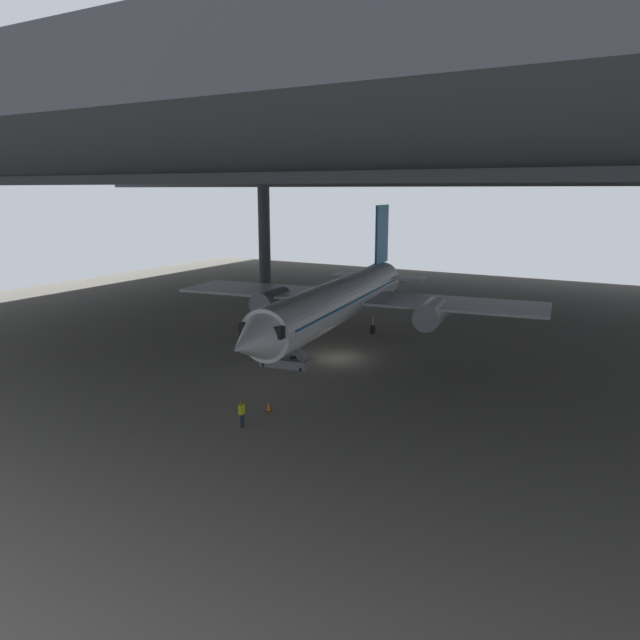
{
  "coord_description": "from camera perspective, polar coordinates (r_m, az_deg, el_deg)",
  "views": [
    {
      "loc": [
        22.07,
        -41.49,
        13.58
      ],
      "look_at": [
        -2.26,
        1.64,
        2.62
      ],
      "focal_mm": 33.21,
      "sensor_mm": 36.0,
      "label": 1
    }
  ],
  "objects": [
    {
      "name": "ground_plane",
      "position": [
        48.92,
        1.36,
        -3.65
      ],
      "size": [
        110.0,
        110.0,
        0.0
      ],
      "primitive_type": "plane",
      "color": "gray"
    },
    {
      "name": "hangar_structure",
      "position": [
        59.54,
        7.82,
        13.95
      ],
      "size": [
        121.0,
        99.0,
        15.85
      ],
      "color": "#4C4F54",
      "rests_on": "ground_plane"
    },
    {
      "name": "airplane_main",
      "position": [
        55.01,
        1.94,
        1.94
      ],
      "size": [
        37.2,
        38.28,
        11.91
      ],
      "color": "white",
      "rests_on": "ground_plane"
    },
    {
      "name": "boarding_stairs",
      "position": [
        46.4,
        -3.41,
        -3.61
      ],
      "size": [
        4.43,
        1.97,
        4.75
      ],
      "color": "slate",
      "rests_on": "ground_plane"
    },
    {
      "name": "crew_worker_near_nose",
      "position": [
        35.02,
        -7.56,
        -8.79
      ],
      "size": [
        0.22,
        0.55,
        1.65
      ],
      "color": "#232838",
      "rests_on": "ground_plane"
    },
    {
      "name": "crew_worker_by_stairs",
      "position": [
        49.71,
        -3.89,
        -2.31
      ],
      "size": [
        0.24,
        0.55,
        1.62
      ],
      "color": "#232838",
      "rests_on": "ground_plane"
    },
    {
      "name": "traffic_cone_orange",
      "position": [
        37.5,
        -4.98,
        -8.33
      ],
      "size": [
        0.36,
        0.36,
        0.6
      ],
      "color": "black",
      "rests_on": "ground_plane"
    },
    {
      "name": "baggage_tug",
      "position": [
        67.16,
        -0.71,
        1.27
      ],
      "size": [
        1.35,
        2.24,
        0.9
      ],
      "color": "yellow",
      "rests_on": "ground_plane"
    }
  ]
}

